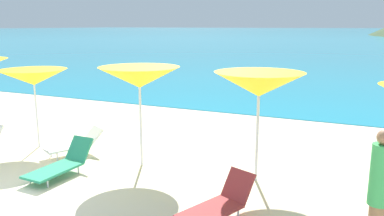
% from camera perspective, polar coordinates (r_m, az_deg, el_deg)
% --- Properties ---
extents(ground_plane, '(50.00, 100.00, 0.30)m').
position_cam_1_polar(ground_plane, '(16.46, 1.22, 0.23)').
color(ground_plane, beige).
extents(ocean_water, '(650.00, 440.00, 0.02)m').
position_cam_1_polar(ocean_water, '(233.56, 23.08, 10.27)').
color(ocean_water, teal).
rests_on(ocean_water, ground_plane).
extents(umbrella_4, '(1.86, 1.86, 2.09)m').
position_cam_1_polar(umbrella_4, '(10.97, -22.09, 4.16)').
color(umbrella_4, silver).
rests_on(umbrella_4, ground_plane).
extents(umbrella_5, '(1.94, 1.94, 2.30)m').
position_cam_1_polar(umbrella_5, '(8.83, -7.67, 4.43)').
color(umbrella_5, silver).
rests_on(umbrella_5, ground_plane).
extents(umbrella_6, '(1.83, 1.83, 2.29)m').
position_cam_1_polar(umbrella_6, '(7.94, 9.74, 3.39)').
color(umbrella_6, silver).
rests_on(umbrella_6, ground_plane).
extents(lounge_chair_4, '(1.16, 1.50, 0.62)m').
position_cam_1_polar(lounge_chair_4, '(10.26, -16.71, -4.98)').
color(lounge_chair_4, white).
rests_on(lounge_chair_4, ground_plane).
extents(lounge_chair_7, '(1.05, 1.53, 0.71)m').
position_cam_1_polar(lounge_chair_7, '(6.74, 3.99, -13.62)').
color(lounge_chair_7, '#A53333').
rests_on(lounge_chair_7, ground_plane).
extents(lounge_chair_8, '(0.65, 1.64, 0.69)m').
position_cam_1_polar(lounge_chair_8, '(9.03, -18.44, -7.66)').
color(lounge_chair_8, '#268C66').
rests_on(lounge_chair_8, ground_plane).
extents(beachgoer_0, '(0.31, 0.31, 1.80)m').
position_cam_1_polar(beachgoer_0, '(6.26, 25.70, -10.25)').
color(beachgoer_0, '#A3704C').
rests_on(beachgoer_0, ground_plane).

